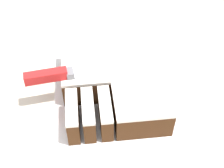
{
  "coord_description": "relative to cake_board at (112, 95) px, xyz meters",
  "views": [
    {
      "loc": [
        -0.03,
        -0.44,
        1.47
      ],
      "look_at": [
        0.02,
        0.06,
        0.96
      ],
      "focal_mm": 50.0,
      "sensor_mm": 36.0,
      "label": 1
    }
  ],
  "objects": [
    {
      "name": "cake_board",
      "position": [
        0.0,
        0.0,
        0.0
      ],
      "size": [
        0.27,
        0.31,
        0.01
      ],
      "color": "white",
      "rests_on": "countertop"
    },
    {
      "name": "cake",
      "position": [
        0.0,
        0.01,
        0.04
      ],
      "size": [
        0.22,
        0.27,
        0.07
      ],
      "color": "#472814",
      "rests_on": "cake_board"
    },
    {
      "name": "knife",
      "position": [
        -0.11,
        0.0,
        0.08
      ],
      "size": [
        0.29,
        0.06,
        0.02
      ],
      "rotation": [
        0.0,
        0.0,
        0.12
      ],
      "color": "silver",
      "rests_on": "cake"
    }
  ]
}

